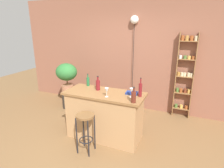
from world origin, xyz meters
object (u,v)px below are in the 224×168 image
wine_glass_center (107,90)px  bottle_wine_red (88,81)px  wine_glass_left (132,91)px  pendant_globe_light (134,22)px  potted_plant (67,75)px  bottle_olive_oil (134,97)px  bottle_soda_blue (140,90)px  bottle_spirits_clear (98,85)px  bar_stool (85,125)px  plant_stool (69,101)px  cookbook (132,93)px  spice_shelf (185,74)px

wine_glass_center → bottle_wine_red: bearing=145.0°
wine_glass_left → pendant_globe_light: pendant_globe_light is taller
potted_plant → bottle_wine_red: (0.99, -0.64, 0.12)m
bottle_olive_oil → bottle_soda_blue: size_ratio=0.76×
bottle_spirits_clear → bottle_soda_blue: bearing=-1.9°
bottle_olive_oil → wine_glass_left: bottle_olive_oil is taller
bottle_wine_red → wine_glass_center: bearing=-35.0°
bar_stool → wine_glass_center: bearing=58.4°
plant_stool → bottle_wine_red: bottle_wine_red is taller
potted_plant → bottle_spirits_clear: bottle_spirits_clear is taller
bar_stool → cookbook: 1.00m
potted_plant → wine_glass_left: size_ratio=4.99×
bottle_soda_blue → bottle_wine_red: bearing=170.6°
spice_shelf → wine_glass_left: (-0.80, -1.53, -0.00)m
bar_stool → wine_glass_left: bearing=40.1°
plant_stool → wine_glass_left: 2.36m
wine_glass_left → wine_glass_center: (-0.40, -0.16, 0.00)m
plant_stool → bar_stool: bearing=-46.2°
potted_plant → pendant_globe_light: pendant_globe_light is taller
potted_plant → cookbook: potted_plant is taller
potted_plant → wine_glass_center: size_ratio=4.99×
wine_glass_center → bottle_soda_blue: bearing=24.1°
bar_stool → potted_plant: size_ratio=0.86×
bar_stool → wine_glass_center: 0.69m
wine_glass_center → bottle_spirits_clear: bearing=138.6°
wine_glass_left → wine_glass_center: bearing=-158.4°
plant_stool → wine_glass_center: bearing=-33.5°
bottle_soda_blue → wine_glass_left: bearing=-148.7°
cookbook → pendant_globe_light: bearing=102.4°
bottle_wine_red → wine_glass_left: bearing=-14.9°
pendant_globe_light → wine_glass_center: bearing=-88.5°
bottle_olive_oil → cookbook: bottle_olive_oil is taller
wine_glass_left → wine_glass_center: same height
bar_stool → cookbook: size_ratio=3.35×
plant_stool → bottle_soda_blue: 2.45m
bottle_olive_oil → cookbook: size_ratio=1.24×
bottle_olive_oil → cookbook: 0.41m
bottle_olive_oil → wine_glass_center: bottle_olive_oil is taller
plant_stool → bottle_olive_oil: 2.53m
bottle_wine_red → cookbook: bottle_wine_red is taller
potted_plant → wine_glass_center: 1.93m
bar_stool → potted_plant: bearing=133.8°
potted_plant → bottle_spirits_clear: size_ratio=2.93×
pendant_globe_light → potted_plant: bearing=-157.4°
potted_plant → wine_glass_center: (1.61, -1.06, 0.14)m
bottle_wine_red → pendant_globe_light: pendant_globe_light is taller
bottle_wine_red → wine_glass_left: bottle_wine_red is taller
bottle_spirits_clear → bottle_olive_oil: bearing=-22.2°
bottle_soda_blue → bar_stool: bearing=-141.3°
plant_stool → spice_shelf: bearing=12.6°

